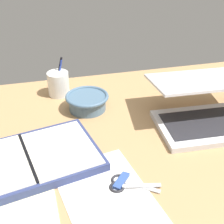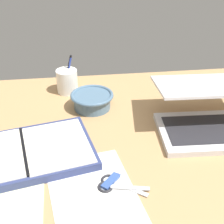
{
  "view_description": "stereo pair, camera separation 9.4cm",
  "coord_description": "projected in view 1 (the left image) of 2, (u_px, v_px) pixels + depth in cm",
  "views": [
    {
      "loc": [
        -18.9,
        -69.66,
        58.58
      ],
      "look_at": [
        0.44,
        8.24,
        9.0
      ],
      "focal_mm": 50.0,
      "sensor_mm": 36.0,
      "label": 1
    },
    {
      "loc": [
        -9.64,
        -71.39,
        58.58
      ],
      "look_at": [
        0.44,
        8.24,
        9.0
      ],
      "focal_mm": 50.0,
      "sensor_mm": 36.0,
      "label": 2
    }
  ],
  "objects": [
    {
      "name": "scissors",
      "position": [
        124.0,
        184.0,
        0.78
      ],
      "size": [
        12.76,
        8.88,
        0.8
      ],
      "rotation": [
        0.0,
        0.0,
        -0.42
      ],
      "color": "#B7B7BC",
      "rests_on": "desk_top"
    },
    {
      "name": "laptop",
      "position": [
        207.0,
        109.0,
        1.0
      ],
      "size": [
        34.56,
        31.76,
        14.11
      ],
      "rotation": [
        0.0,
        0.0,
        -0.05
      ],
      "color": "silver",
      "rests_on": "desk_top"
    },
    {
      "name": "usb_drive",
      "position": [
        122.0,
        180.0,
        0.79
      ],
      "size": [
        5.94,
        6.48,
        1.0
      ],
      "rotation": [
        0.0,
        0.0,
        -0.72
      ],
      "color": "#33519E",
      "rests_on": "desk_top"
    },
    {
      "name": "paper_sheet_beside_planner",
      "position": [
        19.0,
        207.0,
        0.72
      ],
      "size": [
        18.1,
        26.8,
        0.16
      ],
      "primitive_type": "cube",
      "rotation": [
        0.0,
        0.0,
        0.04
      ],
      "color": "#F4EFB2",
      "rests_on": "desk_top"
    },
    {
      "name": "desk_top",
      "position": [
        117.0,
        150.0,
        0.92
      ],
      "size": [
        140.0,
        100.0,
        2.0
      ],
      "primitive_type": "cube",
      "color": "tan",
      "rests_on": "ground"
    },
    {
      "name": "pen_cup",
      "position": [
        59.0,
        84.0,
        1.16
      ],
      "size": [
        7.89,
        7.89,
        14.18
      ],
      "color": "white",
      "rests_on": "desk_top"
    },
    {
      "name": "paper_sheet_front",
      "position": [
        106.0,
        195.0,
        0.75
      ],
      "size": [
        24.91,
        32.28,
        0.16
      ],
      "primitive_type": "cube",
      "rotation": [
        0.0,
        0.0,
        0.17
      ],
      "color": "white",
      "rests_on": "desk_top"
    },
    {
      "name": "planner",
      "position": [
        28.0,
        160.0,
        0.84
      ],
      "size": [
        41.71,
        31.2,
        2.87
      ],
      "rotation": [
        0.0,
        0.0,
        0.21
      ],
      "color": "navy",
      "rests_on": "desk_top"
    },
    {
      "name": "bowl",
      "position": [
        87.0,
        101.0,
        1.08
      ],
      "size": [
        15.01,
        15.01,
        5.56
      ],
      "color": "slate",
      "rests_on": "desk_top"
    }
  ]
}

